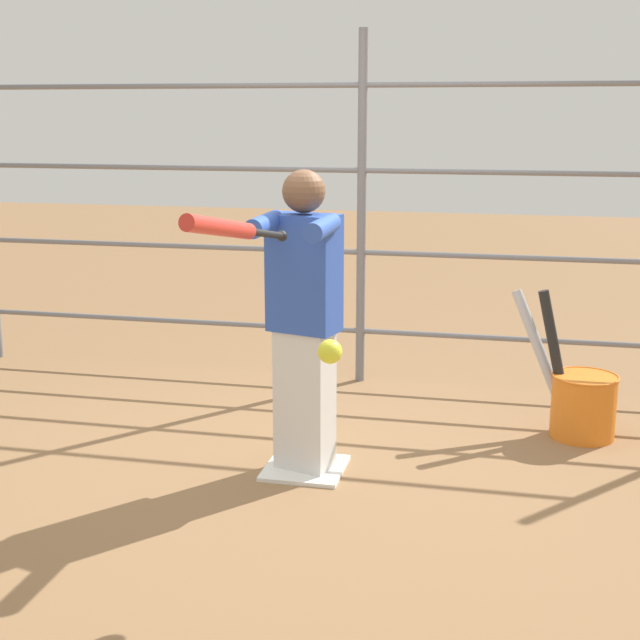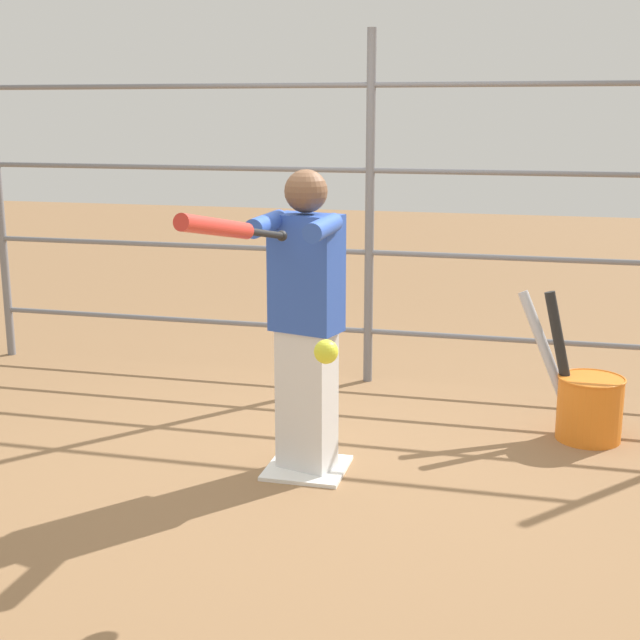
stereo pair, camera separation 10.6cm
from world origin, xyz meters
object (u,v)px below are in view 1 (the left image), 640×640
Objects in this scene: batter at (304,314)px; baseball_bat_swinging at (229,229)px; softball_in_flight at (330,352)px; bat_bucket at (580,400)px.

batter is 1.78× the size of baseball_bat_swinging.
softball_in_flight is at bearing 110.03° from batter.
bat_bucket is (-1.08, -1.70, -0.67)m from softball_in_flight.
batter reaches higher than softball_in_flight.
bat_bucket is at bearing -122.30° from softball_in_flight.
baseball_bat_swinging is 8.91× the size of softball_in_flight.
softball_in_flight is 0.12× the size of bat_bucket.
softball_in_flight is (-0.39, -0.03, -0.47)m from baseball_bat_swinging.
batter is 1.04m from baseball_bat_swinging.
batter is 1.84× the size of bat_bucket.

